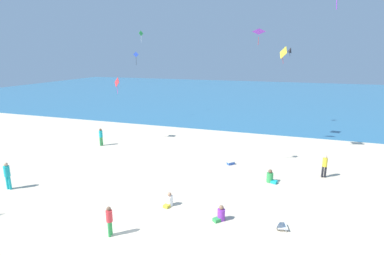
{
  "coord_description": "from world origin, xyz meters",
  "views": [
    {
      "loc": [
        5.95,
        -10.88,
        7.81
      ],
      "look_at": [
        0.0,
        6.76,
        3.22
      ],
      "focal_mm": 28.12,
      "sensor_mm": 36.0,
      "label": 1
    }
  ],
  "objects": [
    {
      "name": "ocean_water",
      "position": [
        0.0,
        48.91,
        0.03
      ],
      "size": [
        120.0,
        60.0,
        0.05
      ],
      "primitive_type": "cube",
      "color": "teal",
      "rests_on": "ground_plane"
    },
    {
      "name": "kite_green",
      "position": [
        -12.59,
        24.17,
        10.26
      ],
      "size": [
        0.31,
        0.62,
        1.44
      ],
      "rotation": [
        0.0,
        0.0,
        0.98
      ],
      "color": "green"
    },
    {
      "name": "person_6",
      "position": [
        -1.23,
        -0.89,
        0.81
      ],
      "size": [
        0.3,
        0.3,
        1.41
      ],
      "rotation": [
        0.0,
        0.0,
        0.09
      ],
      "color": "green",
      "rests_on": "ground_plane"
    },
    {
      "name": "kite_blue",
      "position": [
        -11.77,
        21.19,
        7.68
      ],
      "size": [
        0.58,
        0.32,
        1.55
      ],
      "rotation": [
        0.0,
        0.0,
        0.3
      ],
      "color": "blue"
    },
    {
      "name": "kite_black",
      "position": [
        5.31,
        23.34,
        8.22
      ],
      "size": [
        0.71,
        0.63,
        0.96
      ],
      "rotation": [
        0.0,
        0.0,
        1.9
      ],
      "color": "black"
    },
    {
      "name": "person_3",
      "position": [
        5.02,
        7.24,
        0.31
      ],
      "size": [
        0.74,
        0.56,
        0.83
      ],
      "rotation": [
        0.0,
        0.0,
        5.93
      ],
      "color": "green",
      "rests_on": "ground_plane"
    },
    {
      "name": "person_1",
      "position": [
        -9.65,
        10.5,
        0.89
      ],
      "size": [
        0.39,
        0.39,
        1.54
      ],
      "rotation": [
        0.0,
        0.0,
        2.79
      ],
      "color": "green",
      "rests_on": "ground_plane"
    },
    {
      "name": "person_0",
      "position": [
        -9.61,
        1.26,
        0.96
      ],
      "size": [
        0.35,
        0.35,
        1.67
      ],
      "rotation": [
        0.0,
        0.0,
        1.62
      ],
      "color": "#19ADB2",
      "rests_on": "ground_plane"
    },
    {
      "name": "beach_chair_far_right",
      "position": [
        5.81,
        2.07,
        0.25
      ],
      "size": [
        0.7,
        0.69,
        0.57
      ],
      "rotation": [
        0.0,
        0.0,
        0.23
      ],
      "color": "white",
      "rests_on": "ground_plane"
    },
    {
      "name": "person_5",
      "position": [
        0.18,
        2.44,
        0.27
      ],
      "size": [
        0.44,
        0.64,
        0.74
      ],
      "rotation": [
        0.0,
        0.0,
        4.48
      ],
      "color": "white",
      "rests_on": "ground_plane"
    },
    {
      "name": "person_2",
      "position": [
        3.09,
        1.91,
        0.28
      ],
      "size": [
        0.64,
        0.68,
        0.77
      ],
      "rotation": [
        0.0,
        0.0,
        4.03
      ],
      "color": "purple",
      "rests_on": "ground_plane"
    },
    {
      "name": "cooler_box",
      "position": [
        2.04,
        9.52,
        0.11
      ],
      "size": [
        0.58,
        0.59,
        0.23
      ],
      "rotation": [
        0.0,
        0.0,
        3.94
      ],
      "color": "#2D56B7",
      "rests_on": "ground_plane"
    },
    {
      "name": "ground_plane",
      "position": [
        0.0,
        10.0,
        0.0
      ],
      "size": [
        120.0,
        120.0,
        0.0
      ],
      "primitive_type": "plane",
      "color": "beige"
    },
    {
      "name": "person_4",
      "position": [
        8.24,
        9.15,
        0.87
      ],
      "size": [
        0.34,
        0.34,
        1.52
      ],
      "rotation": [
        0.0,
        0.0,
        4.86
      ],
      "color": "black",
      "rests_on": "ground_plane"
    },
    {
      "name": "kite_red",
      "position": [
        -8.79,
        12.17,
        5.38
      ],
      "size": [
        0.72,
        0.5,
        1.44
      ],
      "rotation": [
        0.0,
        0.0,
        2.84
      ],
      "color": "red"
    },
    {
      "name": "kite_purple",
      "position": [
        3.01,
        14.45,
        9.62
      ],
      "size": [
        0.85,
        0.7,
        1.39
      ],
      "rotation": [
        0.0,
        0.0,
        0.12
      ],
      "color": "purple"
    },
    {
      "name": "kite_yellow",
      "position": [
        4.88,
        17.32,
        7.92
      ],
      "size": [
        0.63,
        0.98,
        1.49
      ],
      "rotation": [
        0.0,
        0.0,
        4.91
      ],
      "color": "yellow"
    }
  ]
}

